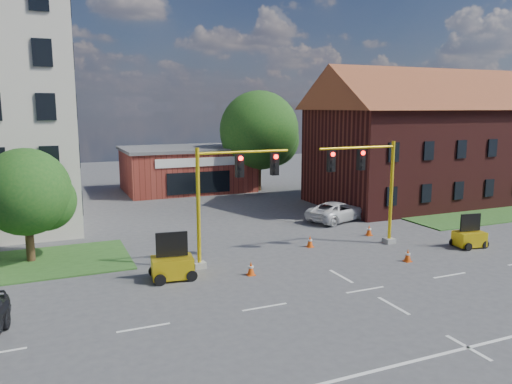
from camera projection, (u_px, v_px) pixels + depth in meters
ground at (365, 290)px, 22.63m from camera, size 120.00×120.00×0.00m
grass_verge_ne at (493, 216)px, 37.76m from camera, size 14.00×4.00×0.08m
lane_markings at (410, 315)px, 19.91m from camera, size 60.00×36.00×0.01m
brick_shop at (187, 169)px, 49.42m from camera, size 12.40×8.40×4.30m
townhouse_row at (432, 133)px, 43.11m from camera, size 21.00×11.00×11.50m
tree_large at (262, 133)px, 48.87m from camera, size 8.09×7.70×9.78m
tree_nw_front at (31, 194)px, 26.25m from camera, size 4.83×4.60×6.11m
signal_mast_west at (229, 191)px, 25.71m from camera, size 5.30×0.60×6.20m
signal_mast_east at (369, 181)px, 29.09m from camera, size 5.30×0.60×6.20m
trailer_west at (172, 265)px, 23.95m from camera, size 2.09×1.52×2.21m
trailer_east at (469, 237)px, 29.44m from camera, size 1.83×1.36×1.92m
cone_a at (251, 269)px, 24.55m from camera, size 0.40×0.40×0.70m
cone_b at (310, 241)px, 29.49m from camera, size 0.40×0.40×0.70m
cone_c at (408, 255)px, 26.71m from camera, size 0.40×0.40×0.70m
cone_d at (369, 230)px, 32.14m from camera, size 0.40×0.40×0.70m
pickup_white at (338, 211)px, 36.26m from camera, size 5.58×3.88×1.42m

